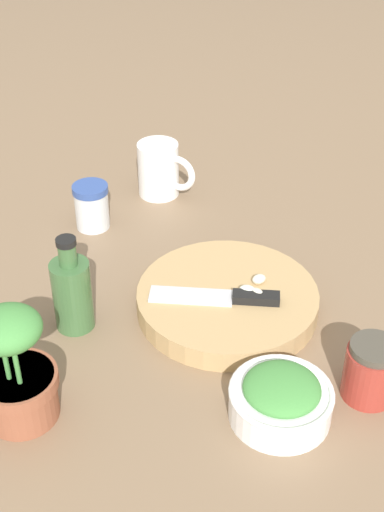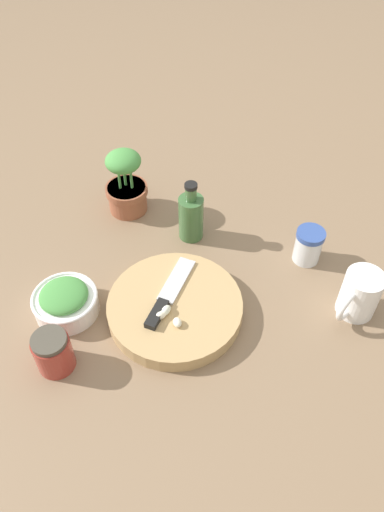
{
  "view_description": "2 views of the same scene",
  "coord_description": "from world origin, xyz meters",
  "px_view_note": "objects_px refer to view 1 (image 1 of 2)",
  "views": [
    {
      "loc": [
        -0.73,
        0.35,
        0.67
      ],
      "look_at": [
        -0.01,
        -0.05,
        0.08
      ],
      "focal_mm": 50.0,
      "sensor_mm": 36.0,
      "label": 1
    },
    {
      "loc": [
        -0.14,
        -0.66,
        0.8
      ],
      "look_at": [
        -0.0,
        -0.02,
        0.09
      ],
      "focal_mm": 35.0,
      "sensor_mm": 36.0,
      "label": 2
    }
  ],
  "objects_px": {
    "spice_jar": "(90,206)",
    "oil_bottle": "(72,292)",
    "garlic_cloves": "(254,288)",
    "potted_herb": "(16,374)",
    "honey_jar": "(371,371)",
    "chef_knife": "(222,297)",
    "cutting_board": "(227,300)",
    "herb_bowl": "(281,399)",
    "coffee_mug": "(160,170)"
  },
  "relations": [
    {
      "from": "garlic_cloves",
      "to": "herb_bowl",
      "type": "bearing_deg",
      "value": 156.31
    },
    {
      "from": "spice_jar",
      "to": "oil_bottle",
      "type": "xyz_separation_m",
      "value": [
        -0.23,
        0.12,
        0.02
      ]
    },
    {
      "from": "cutting_board",
      "to": "herb_bowl",
      "type": "distance_m",
      "value": 0.21
    },
    {
      "from": "cutting_board",
      "to": "chef_knife",
      "type": "relative_size",
      "value": 1.56
    },
    {
      "from": "herb_bowl",
      "to": "honey_jar",
      "type": "xyz_separation_m",
      "value": [
        -0.02,
        -0.12,
        0.01
      ]
    },
    {
      "from": "garlic_cloves",
      "to": "potted_herb",
      "type": "distance_m",
      "value": 0.36
    },
    {
      "from": "chef_knife",
      "to": "spice_jar",
      "type": "xyz_separation_m",
      "value": [
        0.31,
        0.07,
        0.0
      ]
    },
    {
      "from": "chef_knife",
      "to": "herb_bowl",
      "type": "distance_m",
      "value": 0.2
    },
    {
      "from": "spice_jar",
      "to": "herb_bowl",
      "type": "bearing_deg",
      "value": -175.74
    },
    {
      "from": "cutting_board",
      "to": "coffee_mug",
      "type": "xyz_separation_m",
      "value": [
        0.35,
        -0.07,
        0.03
      ]
    },
    {
      "from": "chef_knife",
      "to": "spice_jar",
      "type": "height_order",
      "value": "spice_jar"
    },
    {
      "from": "herb_bowl",
      "to": "oil_bottle",
      "type": "height_order",
      "value": "oil_bottle"
    },
    {
      "from": "honey_jar",
      "to": "potted_herb",
      "type": "relative_size",
      "value": 0.51
    },
    {
      "from": "coffee_mug",
      "to": "oil_bottle",
      "type": "distance_m",
      "value": 0.38
    },
    {
      "from": "coffee_mug",
      "to": "oil_bottle",
      "type": "relative_size",
      "value": 0.7
    },
    {
      "from": "garlic_cloves",
      "to": "herb_bowl",
      "type": "relative_size",
      "value": 0.43
    },
    {
      "from": "garlic_cloves",
      "to": "potted_herb",
      "type": "height_order",
      "value": "potted_herb"
    },
    {
      "from": "honey_jar",
      "to": "garlic_cloves",
      "type": "bearing_deg",
      "value": 9.87
    },
    {
      "from": "cutting_board",
      "to": "garlic_cloves",
      "type": "height_order",
      "value": "garlic_cloves"
    },
    {
      "from": "herb_bowl",
      "to": "oil_bottle",
      "type": "distance_m",
      "value": 0.32
    },
    {
      "from": "oil_bottle",
      "to": "cutting_board",
      "type": "bearing_deg",
      "value": -109.97
    },
    {
      "from": "cutting_board",
      "to": "chef_knife",
      "type": "distance_m",
      "value": 0.03
    },
    {
      "from": "spice_jar",
      "to": "coffee_mug",
      "type": "height_order",
      "value": "coffee_mug"
    },
    {
      "from": "honey_jar",
      "to": "potted_herb",
      "type": "distance_m",
      "value": 0.43
    },
    {
      "from": "chef_knife",
      "to": "spice_jar",
      "type": "relative_size",
      "value": 2.13
    },
    {
      "from": "cutting_board",
      "to": "chef_knife",
      "type": "xyz_separation_m",
      "value": [
        -0.01,
        0.02,
        0.02
      ]
    },
    {
      "from": "spice_jar",
      "to": "oil_bottle",
      "type": "height_order",
      "value": "oil_bottle"
    },
    {
      "from": "herb_bowl",
      "to": "oil_bottle",
      "type": "relative_size",
      "value": 0.87
    },
    {
      "from": "coffee_mug",
      "to": "honey_jar",
      "type": "distance_m",
      "value": 0.57
    },
    {
      "from": "chef_knife",
      "to": "cutting_board",
      "type": "bearing_deg",
      "value": -19.54
    },
    {
      "from": "chef_knife",
      "to": "herb_bowl",
      "type": "relative_size",
      "value": 1.32
    },
    {
      "from": "herb_bowl",
      "to": "spice_jar",
      "type": "height_order",
      "value": "spice_jar"
    },
    {
      "from": "potted_herb",
      "to": "cutting_board",
      "type": "bearing_deg",
      "value": -80.85
    },
    {
      "from": "chef_knife",
      "to": "potted_herb",
      "type": "xyz_separation_m",
      "value": [
        -0.04,
        0.31,
        0.03
      ]
    },
    {
      "from": "herb_bowl",
      "to": "honey_jar",
      "type": "bearing_deg",
      "value": -101.12
    },
    {
      "from": "spice_jar",
      "to": "potted_herb",
      "type": "xyz_separation_m",
      "value": [
        -0.35,
        0.24,
        0.03
      ]
    },
    {
      "from": "herb_bowl",
      "to": "potted_herb",
      "type": "bearing_deg",
      "value": 60.61
    },
    {
      "from": "oil_bottle",
      "to": "garlic_cloves",
      "type": "bearing_deg",
      "value": -111.67
    },
    {
      "from": "garlic_cloves",
      "to": "oil_bottle",
      "type": "distance_m",
      "value": 0.26
    },
    {
      "from": "garlic_cloves",
      "to": "herb_bowl",
      "type": "xyz_separation_m",
      "value": [
        -0.19,
        0.08,
        -0.01
      ]
    },
    {
      "from": "cutting_board",
      "to": "honey_jar",
      "type": "relative_size",
      "value": 3.21
    },
    {
      "from": "chef_knife",
      "to": "potted_herb",
      "type": "distance_m",
      "value": 0.31
    },
    {
      "from": "cutting_board",
      "to": "honey_jar",
      "type": "height_order",
      "value": "honey_jar"
    },
    {
      "from": "coffee_mug",
      "to": "potted_herb",
      "type": "relative_size",
      "value": 0.64
    },
    {
      "from": "garlic_cloves",
      "to": "potted_herb",
      "type": "bearing_deg",
      "value": 95.21
    },
    {
      "from": "honey_jar",
      "to": "oil_bottle",
      "type": "distance_m",
      "value": 0.41
    },
    {
      "from": "spice_jar",
      "to": "honey_jar",
      "type": "distance_m",
      "value": 0.55
    },
    {
      "from": "cutting_board",
      "to": "herb_bowl",
      "type": "relative_size",
      "value": 2.06
    },
    {
      "from": "potted_herb",
      "to": "chef_knife",
      "type": "bearing_deg",
      "value": -82.49
    },
    {
      "from": "honey_jar",
      "to": "coffee_mug",
      "type": "bearing_deg",
      "value": 0.22
    }
  ]
}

